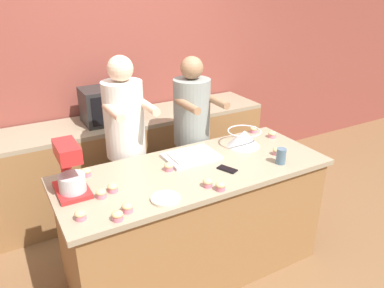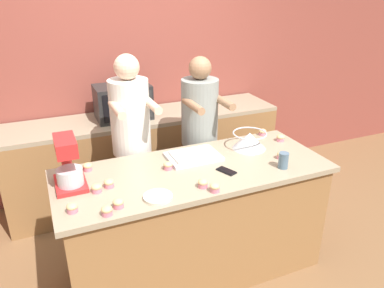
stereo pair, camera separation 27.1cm
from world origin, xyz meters
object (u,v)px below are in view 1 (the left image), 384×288
at_px(cupcake_5, 113,188).
at_px(cupcake_6, 80,215).
at_px(cupcake_4, 220,186).
at_px(cupcake_8, 117,216).
at_px(cell_phone, 227,169).
at_px(drinking_glass, 281,156).
at_px(small_plate, 166,199).
at_px(cupcake_0, 101,193).
at_px(cupcake_1, 127,207).
at_px(cupcake_10, 277,151).
at_px(stand_mixer, 70,171).
at_px(cupcake_11, 208,183).
at_px(person_left, 127,152).
at_px(cupcake_3, 272,134).
at_px(cupcake_9, 86,172).
at_px(mixing_bowl, 244,138).
at_px(person_right, 192,141).
at_px(baking_tray, 191,156).
at_px(cupcake_2, 169,167).
at_px(microwave_oven, 110,104).
at_px(cupcake_7, 254,129).

xyz_separation_m(cupcake_5, cupcake_6, (-0.26, -0.21, 0.00)).
xyz_separation_m(cupcake_4, cupcake_8, (-0.70, 0.01, 0.00)).
relative_size(cell_phone, cupcake_4, 2.36).
height_order(drinking_glass, small_plate, drinking_glass).
xyz_separation_m(cupcake_0, cupcake_6, (-0.17, -0.18, 0.00)).
xyz_separation_m(cell_phone, cupcake_4, (-0.20, -0.21, 0.02)).
bearing_deg(cupcake_8, cupcake_1, 33.50).
distance_m(cupcake_4, cupcake_10, 0.73).
relative_size(stand_mixer, cupcake_11, 5.18).
xyz_separation_m(person_left, cupcake_6, (-0.58, -0.82, 0.06)).
xyz_separation_m(small_plate, cupcake_3, (1.26, 0.47, 0.02)).
bearing_deg(cupcake_0, cell_phone, -5.08).
height_order(cupcake_9, cupcake_10, same).
bearing_deg(cupcake_9, cupcake_1, -80.53).
height_order(cupcake_1, cupcake_11, same).
bearing_deg(mixing_bowl, cupcake_8, -158.48).
relative_size(person_right, cupcake_11, 23.89).
distance_m(mixing_bowl, cupcake_5, 1.20).
bearing_deg(cupcake_5, cupcake_0, -159.69).
xyz_separation_m(baking_tray, cupcake_2, (-0.24, -0.10, 0.01)).
height_order(drinking_glass, cupcake_11, drinking_glass).
distance_m(cell_phone, cupcake_11, 0.28).
distance_m(person_right, baking_tray, 0.50).
xyz_separation_m(cupcake_1, cupcake_3, (1.51, 0.47, 0.00)).
relative_size(cupcake_2, cupcake_10, 1.00).
bearing_deg(cupcake_3, drinking_glass, -123.35).
height_order(cell_phone, drinking_glass, drinking_glass).
bearing_deg(small_plate, cupcake_5, 134.44).
xyz_separation_m(drinking_glass, cupcake_11, (-0.66, -0.03, -0.03)).
distance_m(cupcake_3, cupcake_6, 1.83).
bearing_deg(baking_tray, microwave_oven, 104.30).
xyz_separation_m(cupcake_2, cupcake_7, (1.00, 0.29, 0.00)).
height_order(microwave_oven, cupcake_3, microwave_oven).
height_order(person_right, stand_mixer, person_right).
relative_size(drinking_glass, cupcake_5, 1.78).
height_order(person_right, cupcake_4, person_right).
height_order(cupcake_6, cupcake_8, same).
xyz_separation_m(drinking_glass, cupcake_0, (-1.32, 0.19, -0.03)).
bearing_deg(stand_mixer, drinking_glass, -13.14).
bearing_deg(drinking_glass, mixing_bowl, 96.36).
relative_size(cupcake_4, cupcake_5, 1.00).
distance_m(cupcake_9, cupcake_10, 1.46).
relative_size(cupcake_0, cupcake_5, 1.00).
distance_m(cupcake_2, cupcake_5, 0.46).
distance_m(microwave_oven, cupcake_7, 1.38).
distance_m(cupcake_0, cupcake_3, 1.62).
distance_m(drinking_glass, cupcake_6, 1.50).
distance_m(baking_tray, microwave_oven, 1.14).
bearing_deg(baking_tray, mixing_bowl, -0.98).
distance_m(microwave_oven, drinking_glass, 1.72).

